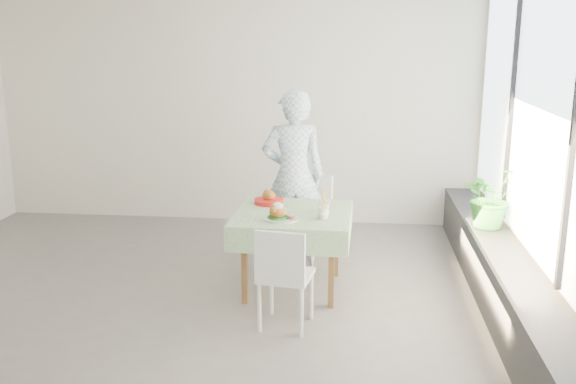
# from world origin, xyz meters

# --- Properties ---
(floor) EXTENTS (6.00, 6.00, 0.00)m
(floor) POSITION_xyz_m (0.00, 0.00, 0.00)
(floor) COLOR #5C5957
(floor) RESTS_ON ground
(wall_back) EXTENTS (6.00, 0.02, 2.80)m
(wall_back) POSITION_xyz_m (0.00, 2.50, 1.40)
(wall_back) COLOR silver
(wall_back) RESTS_ON ground
(wall_front) EXTENTS (6.00, 0.02, 2.80)m
(wall_front) POSITION_xyz_m (0.00, -2.50, 1.40)
(wall_front) COLOR silver
(wall_front) RESTS_ON ground
(wall_right) EXTENTS (0.02, 5.00, 2.80)m
(wall_right) POSITION_xyz_m (3.00, 0.00, 1.40)
(wall_right) COLOR silver
(wall_right) RESTS_ON ground
(window_pane) EXTENTS (0.01, 4.80, 2.18)m
(window_pane) POSITION_xyz_m (2.97, 0.00, 1.65)
(window_pane) COLOR #D1E0F9
(window_pane) RESTS_ON ground
(window_ledge) EXTENTS (0.40, 4.80, 0.50)m
(window_ledge) POSITION_xyz_m (2.80, 0.00, 0.25)
(window_ledge) COLOR black
(window_ledge) RESTS_ON ground
(cafe_table) EXTENTS (1.06, 1.06, 0.74)m
(cafe_table) POSITION_xyz_m (0.95, 0.25, 0.46)
(cafe_table) COLOR brown
(cafe_table) RESTS_ON ground
(chair_far) EXTENTS (0.56, 0.56, 0.89)m
(chair_far) POSITION_xyz_m (1.01, 1.10, 0.27)
(chair_far) COLOR white
(chair_far) RESTS_ON ground
(chair_near) EXTENTS (0.46, 0.46, 0.85)m
(chair_near) POSITION_xyz_m (0.97, -0.54, 0.26)
(chair_near) COLOR white
(chair_near) RESTS_ON ground
(diner) EXTENTS (0.72, 0.53, 1.79)m
(diner) POSITION_xyz_m (0.87, 1.09, 0.89)
(diner) COLOR #80B1CE
(diner) RESTS_ON ground
(main_dish) EXTENTS (0.31, 0.31, 0.16)m
(main_dish) POSITION_xyz_m (0.86, -0.01, 0.79)
(main_dish) COLOR white
(main_dish) RESTS_ON cafe_table
(juice_cup_orange) EXTENTS (0.09, 0.09, 0.25)m
(juice_cup_orange) POSITION_xyz_m (1.23, 0.31, 0.80)
(juice_cup_orange) COLOR white
(juice_cup_orange) RESTS_ON cafe_table
(juice_cup_lemonade) EXTENTS (0.10, 0.10, 0.28)m
(juice_cup_lemonade) POSITION_xyz_m (1.23, 0.07, 0.81)
(juice_cup_lemonade) COLOR white
(juice_cup_lemonade) RESTS_ON cafe_table
(second_dish) EXTENTS (0.28, 0.28, 0.13)m
(second_dish) POSITION_xyz_m (0.69, 0.54, 0.78)
(second_dish) COLOR red
(second_dish) RESTS_ON cafe_table
(potted_plant) EXTENTS (0.72, 0.70, 0.61)m
(potted_plant) POSITION_xyz_m (2.80, 0.79, 0.80)
(potted_plant) COLOR #2E7627
(potted_plant) RESTS_ON window_ledge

